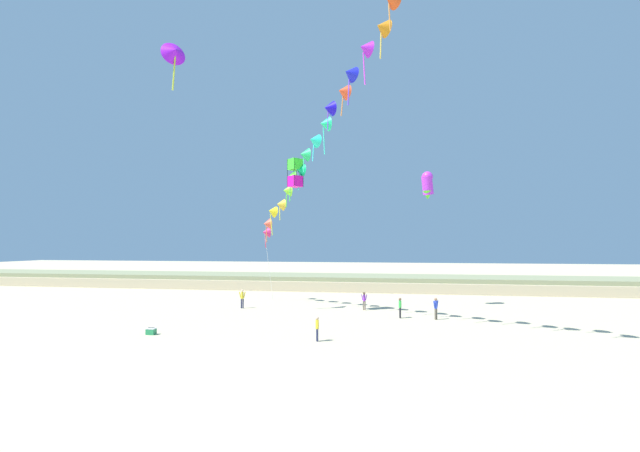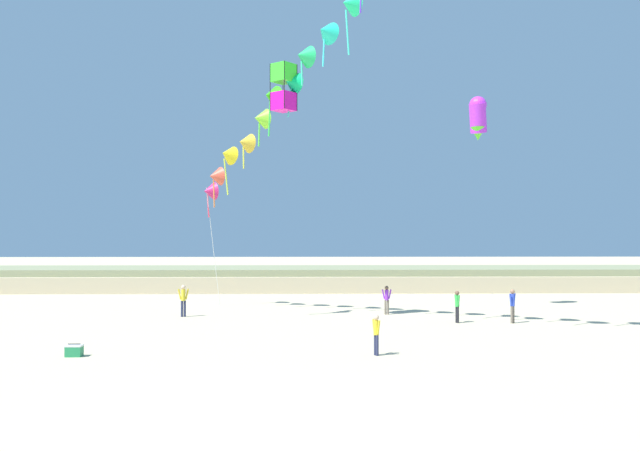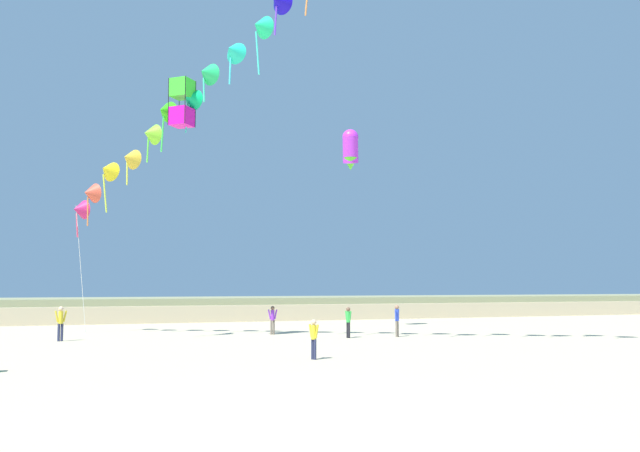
# 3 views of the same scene
# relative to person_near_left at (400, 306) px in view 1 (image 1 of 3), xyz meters

# --- Properties ---
(ground_plane) EXTENTS (240.00, 240.00, 0.00)m
(ground_plane) POSITION_rel_person_near_left_xyz_m (-8.09, -17.55, -0.92)
(ground_plane) COLOR beige
(dune_ridge) EXTENTS (120.00, 9.71, 1.74)m
(dune_ridge) POSITION_rel_person_near_left_xyz_m (-8.09, 21.57, -0.06)
(dune_ridge) COLOR #BFAE8B
(dune_ridge) RESTS_ON ground
(person_near_left) EXTENTS (0.22, 0.56, 1.59)m
(person_near_left) POSITION_rel_person_near_left_xyz_m (0.00, 0.00, 0.00)
(person_near_left) COLOR black
(person_near_left) RESTS_ON ground
(person_near_right) EXTENTS (0.28, 0.50, 1.48)m
(person_near_right) POSITION_rel_person_near_left_xyz_m (-5.00, -9.03, -0.07)
(person_near_right) COLOR #282D4C
(person_near_right) RESTS_ON ground
(person_mid_center) EXTENTS (0.47, 0.48, 1.68)m
(person_mid_center) POSITION_rel_person_near_left_xyz_m (2.71, -0.20, 0.05)
(person_mid_center) COLOR #726656
(person_mid_center) RESTS_ON ground
(person_far_left) EXTENTS (0.60, 0.23, 1.70)m
(person_far_left) POSITION_rel_person_near_left_xyz_m (-14.09, 2.80, 0.06)
(person_far_left) COLOR #282D4C
(person_far_left) RESTS_ON ground
(person_far_right) EXTENTS (0.55, 0.21, 1.57)m
(person_far_right) POSITION_rel_person_near_left_xyz_m (-3.08, 3.63, -0.01)
(person_far_right) COLOR #726656
(person_far_right) RESTS_ON ground
(kite_banner_string) EXTENTS (19.40, 26.24, 25.97)m
(kite_banner_string) POSITION_rel_person_near_left_xyz_m (-4.40, -4.56, 15.22)
(kite_banner_string) COLOR #C92366
(large_kite_low_lead) EXTENTS (1.40, 1.40, 2.38)m
(large_kite_low_lead) POSITION_rel_person_near_left_xyz_m (-8.67, 0.70, 10.95)
(large_kite_low_lead) COLOR #E212A2
(large_kite_mid_trail) EXTENTS (1.48, 1.66, 2.62)m
(large_kite_mid_trail) POSITION_rel_person_near_left_xyz_m (2.65, 6.15, 10.46)
(large_kite_mid_trail) COLOR #C432E5
(large_kite_high_solo) EXTENTS (2.18, 2.22, 4.22)m
(large_kite_high_solo) POSITION_rel_person_near_left_xyz_m (-17.96, -2.89, 20.55)
(large_kite_high_solo) COLOR #A217EB
(beach_cooler) EXTENTS (0.58, 0.41, 0.46)m
(beach_cooler) POSITION_rel_person_near_left_xyz_m (-15.89, -8.99, -0.71)
(beach_cooler) COLOR #23844C
(beach_cooler) RESTS_ON ground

